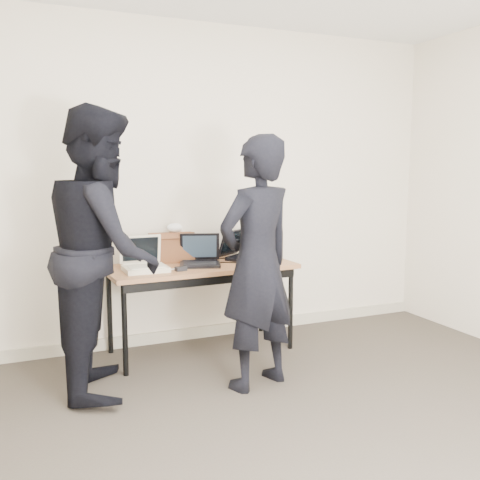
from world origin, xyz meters
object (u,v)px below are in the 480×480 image
equipment_box (262,248)px  person_observer (104,250)px  laptop_right (241,252)px  leather_satchel (172,247)px  laptop_center (200,258)px  person_typist (257,263)px  desk (201,272)px  laptop_beige (144,264)px

equipment_box → person_observer: person_observer is taller
laptop_right → leather_satchel: size_ratio=1.22×
laptop_center → person_typist: 0.83m
laptop_right → equipment_box: (0.21, 0.04, 0.02)m
desk → laptop_beige: size_ratio=4.68×
laptop_beige → person_typist: bearing=-52.6°
laptop_right → laptop_beige: bearing=155.0°
leather_satchel → person_observer: size_ratio=0.20×
laptop_right → person_observer: (-1.25, -0.56, 0.18)m
person_observer → laptop_right: bearing=-54.5°
equipment_box → desk: bearing=-163.0°
laptop_right → equipment_box: size_ratio=1.72×
desk → person_typist: 0.84m
leather_satchel → person_typist: size_ratio=0.22×
desk → leather_satchel: bearing=126.4°
laptop_beige → leather_satchel: bearing=41.7°
leather_satchel → laptop_beige: bearing=-132.5°
equipment_box → person_typist: (-0.50, -0.99, 0.06)m
person_observer → person_typist: bearing=-101.0°
desk → laptop_center: laptop_center is taller
laptop_beige → person_observer: 0.55m
laptop_beige → laptop_right: size_ratio=0.71×
laptop_beige → laptop_right: (0.89, 0.19, 0.00)m
laptop_beige → laptop_right: laptop_beige is taller
laptop_center → equipment_box: (0.64, 0.18, 0.02)m
laptop_beige → leather_satchel: laptop_beige is taller
laptop_right → leather_satchel: bearing=135.6°
laptop_center → person_typist: person_typist is taller
laptop_beige → laptop_right: bearing=11.3°
desk → person_observer: person_observer is taller
laptop_beige → leather_satchel: size_ratio=0.87×
person_typist → person_observer: 1.04m
laptop_center → person_observer: size_ratio=0.21×
laptop_beige → equipment_box: (1.10, 0.23, 0.02)m
laptop_right → person_typist: bearing=-144.0°
laptop_beige → person_observer: bearing=-134.5°
equipment_box → laptop_beige: bearing=-168.1°
leather_satchel → person_observer: bearing=-130.4°
laptop_center → equipment_box: bearing=33.8°
laptop_right → equipment_box: bearing=-25.7°
laptop_center → leather_satchel: (-0.17, 0.21, 0.07)m
laptop_right → person_typist: 1.00m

